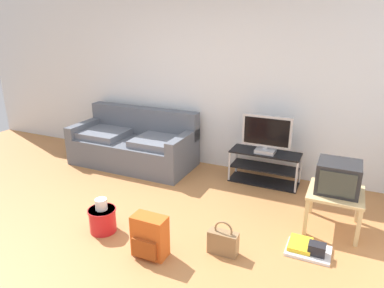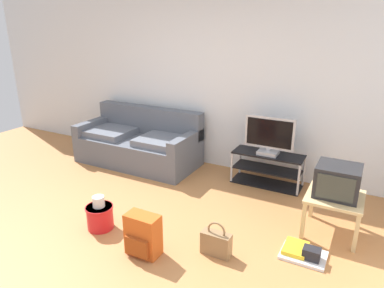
{
  "view_description": "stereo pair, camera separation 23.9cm",
  "coord_description": "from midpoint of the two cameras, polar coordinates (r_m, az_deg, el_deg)",
  "views": [
    {
      "loc": [
        2.0,
        -2.44,
        2.13
      ],
      "look_at": [
        0.32,
        1.22,
        0.74
      ],
      "focal_mm": 32.71,
      "sensor_mm": 36.0,
      "label": 1
    },
    {
      "loc": [
        2.21,
        -2.33,
        2.13
      ],
      "look_at": [
        0.32,
        1.22,
        0.74
      ],
      "focal_mm": 32.71,
      "sensor_mm": 36.0,
      "label": 2
    }
  ],
  "objects": [
    {
      "name": "backpack",
      "position": [
        3.48,
        -8.96,
        -14.75
      ],
      "size": [
        0.33,
        0.25,
        0.42
      ],
      "rotation": [
        0.0,
        0.0,
        -0.48
      ],
      "color": "#CC561E",
      "rests_on": "ground_plane"
    },
    {
      "name": "side_table",
      "position": [
        4.03,
        20.75,
        -8.09
      ],
      "size": [
        0.56,
        0.56,
        0.44
      ],
      "color": "tan",
      "rests_on": "ground_plane"
    },
    {
      "name": "flat_tv",
      "position": [
        4.78,
        10.65,
        1.47
      ],
      "size": [
        0.66,
        0.22,
        0.52
      ],
      "color": "#B2B2B7",
      "rests_on": "tv_stand"
    },
    {
      "name": "wall_back",
      "position": [
        5.33,
        1.16,
        10.65
      ],
      "size": [
        9.0,
        0.1,
        2.7
      ],
      "primitive_type": "cube",
      "color": "silver",
      "rests_on": "ground_plane"
    },
    {
      "name": "cleaning_bucket",
      "position": [
        3.98,
        -16.1,
        -11.54
      ],
      "size": [
        0.3,
        0.3,
        0.38
      ],
      "color": "red",
      "rests_on": "ground_plane"
    },
    {
      "name": "ground_plane",
      "position": [
        3.83,
        -14.39,
        -15.56
      ],
      "size": [
        9.0,
        9.8,
        0.02
      ],
      "primitive_type": "cube",
      "color": "#B27542"
    },
    {
      "name": "couch",
      "position": [
        5.62,
        -10.57,
        -0.09
      ],
      "size": [
        1.91,
        0.89,
        0.85
      ],
      "color": "#565B66",
      "rests_on": "ground_plane"
    },
    {
      "name": "floor_tray",
      "position": [
        3.72,
        16.58,
        -16.05
      ],
      "size": [
        0.42,
        0.32,
        0.14
      ],
      "color": "silver",
      "rests_on": "ground_plane"
    },
    {
      "name": "tv_stand",
      "position": [
        4.97,
        10.37,
        -3.78
      ],
      "size": [
        0.95,
        0.36,
        0.45
      ],
      "color": "black",
      "rests_on": "ground_plane"
    },
    {
      "name": "handbag",
      "position": [
        3.52,
        3.07,
        -15.66
      ],
      "size": [
        0.29,
        0.12,
        0.35
      ],
      "rotation": [
        0.0,
        0.0,
        0.12
      ],
      "color": "olive",
      "rests_on": "ground_plane"
    },
    {
      "name": "crt_tv",
      "position": [
        3.95,
        21.15,
        -5.06
      ],
      "size": [
        0.43,
        0.4,
        0.33
      ],
      "color": "#232326",
      "rests_on": "side_table"
    }
  ]
}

